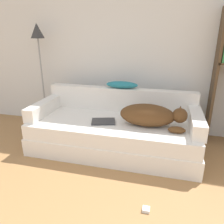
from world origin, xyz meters
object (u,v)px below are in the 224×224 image
(power_adapter, at_px, (146,209))
(couch, at_px, (114,135))
(dog, at_px, (151,115))
(throw_pillow, at_px, (122,85))
(floor_lamp, at_px, (39,45))
(laptop, at_px, (103,121))

(power_adapter, bearing_deg, couch, 118.58)
(couch, relative_size, dog, 2.71)
(couch, xyz_separation_m, dog, (0.48, -0.07, 0.36))
(dog, height_order, throw_pillow, throw_pillow)
(couch, bearing_deg, floor_lamp, 158.39)
(dog, relative_size, throw_pillow, 1.76)
(floor_lamp, bearing_deg, throw_pillow, -4.42)
(throw_pillow, xyz_separation_m, power_adapter, (0.53, -1.43, -0.79))
(dog, xyz_separation_m, power_adapter, (0.07, -0.94, -0.55))
(throw_pillow, distance_m, power_adapter, 1.72)
(couch, xyz_separation_m, floor_lamp, (-1.32, 0.52, 1.12))
(couch, distance_m, dog, 0.60)
(laptop, distance_m, power_adapter, 1.21)
(throw_pillow, bearing_deg, couch, -91.99)
(dog, height_order, laptop, dog)
(dog, relative_size, power_adapter, 12.14)
(dog, distance_m, floor_lamp, 2.04)
(dog, xyz_separation_m, floor_lamp, (-1.80, 0.59, 0.76))
(dog, relative_size, laptop, 2.32)
(laptop, height_order, floor_lamp, floor_lamp)
(dog, distance_m, laptop, 0.61)
(throw_pillow, relative_size, floor_lamp, 0.28)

